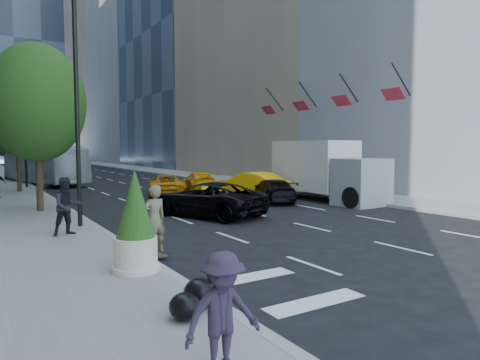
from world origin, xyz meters
TOP-DOWN VIEW (x-y plane):
  - ground at (0.00, 0.00)m, footprint 160.00×160.00m
  - sidewalk_right at (10.00, 30.00)m, footprint 4.00×120.00m
  - tower_right_mid at (22.00, 74.00)m, footprint 20.00×24.00m
  - tower_right_far at (22.00, 98.00)m, footprint 20.00×24.00m
  - lamp_near at (-6.32, 4.00)m, footprint 2.13×0.22m
  - lamp_far at (-6.32, 22.00)m, footprint 2.13×0.22m
  - tree_near at (-7.20, 9.00)m, footprint 4.20×4.20m
  - tree_mid at (-7.20, 19.00)m, footprint 4.50×4.50m
  - tree_far at (-7.20, 32.00)m, footprint 3.90×3.90m
  - traffic_signal at (-6.40, 40.00)m, footprint 2.48×0.53m
  - facade_flags at (10.64, 10.00)m, footprint 1.85×13.30m
  - skateboarder at (-5.60, -1.12)m, footprint 0.74×0.55m
  - black_sedan_lincoln at (-1.08, 4.44)m, footprint 4.30×5.89m
  - black_sedan_mercedes at (4.20, 6.85)m, footprint 3.20×4.72m
  - taxi_a at (0.50, 7.05)m, footprint 3.09×4.26m
  - taxi_b at (4.20, 9.00)m, footprint 2.96×4.98m
  - taxi_c at (0.50, 13.00)m, footprint 3.66×5.20m
  - taxi_d at (4.02, 15.50)m, footprint 2.75×4.67m
  - city_bus at (-4.80, 26.24)m, footprint 5.22×11.86m
  - box_truck at (7.20, 5.86)m, footprint 2.63×7.08m
  - pedestrian_a at (-7.18, 2.57)m, footprint 1.02×0.86m
  - pedestrian_c at (-7.19, -7.64)m, footprint 1.04×0.61m
  - trash_can at (-6.60, -2.59)m, footprint 0.52×0.52m
  - planter_shrub at (-6.60, -2.58)m, footprint 0.98×0.98m
  - garbage_bags at (-6.55, -5.54)m, footprint 1.04×1.00m

SIDE VIEW (x-z plane):
  - ground at x=0.00m, z-range 0.00..0.00m
  - sidewalk_right at x=10.00m, z-range 0.00..0.15m
  - garbage_bags at x=-6.55m, z-range 0.14..0.65m
  - trash_can at x=-6.60m, z-range 0.15..0.94m
  - black_sedan_mercedes at x=4.20m, z-range 0.00..1.27m
  - taxi_d at x=4.02m, z-range 0.00..1.27m
  - taxi_c at x=0.50m, z-range 0.00..1.32m
  - taxi_a at x=0.50m, z-range 0.00..1.35m
  - black_sedan_lincoln at x=-1.08m, z-range 0.00..1.49m
  - taxi_b at x=4.20m, z-range 0.00..1.55m
  - skateboarder at x=-5.60m, z-range 0.00..1.85m
  - pedestrian_c at x=-7.19m, z-range 0.15..1.73m
  - pedestrian_a at x=-7.18m, z-range 0.15..2.02m
  - planter_shrub at x=-6.60m, z-range 0.09..2.45m
  - city_bus at x=-4.80m, z-range 0.00..3.22m
  - box_truck at x=7.20m, z-range 0.03..3.40m
  - traffic_signal at x=-6.40m, z-range 1.63..6.83m
  - tree_far at x=-7.20m, z-range 1.16..8.09m
  - tree_near at x=-7.20m, z-range 1.24..8.70m
  - tree_mid at x=-7.20m, z-range 1.32..9.31m
  - lamp_near at x=-6.32m, z-range 0.81..10.81m
  - lamp_far at x=-6.32m, z-range 0.81..10.81m
  - facade_flags at x=10.64m, z-range 5.16..7.21m
  - tower_right_far at x=22.00m, z-range 0.00..50.00m
  - tower_right_mid at x=22.00m, z-range 0.00..65.00m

